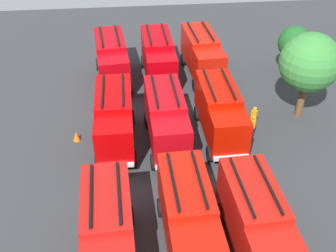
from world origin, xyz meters
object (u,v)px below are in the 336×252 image
Objects in this scene: firefighter_0 at (252,125)px; tree_1 at (310,63)px; fire_truck_4 at (166,118)px; fire_truck_8 at (257,222)px; fire_truck_6 at (202,53)px; fire_truck_2 at (108,231)px; traffic_cone_0 at (77,136)px; fire_truck_1 at (114,118)px; tree_0 at (295,43)px; fire_truck_0 at (112,58)px; firefighter_2 at (254,116)px; fire_truck_5 at (188,216)px; fire_truck_7 at (220,112)px; fire_truck_3 at (158,56)px.

tree_1 is at bearing -31.46° from firefighter_0.
fire_truck_4 is 10.36m from fire_truck_8.
fire_truck_2 is at bearing -27.00° from fire_truck_6.
tree_1 reaches higher than traffic_cone_0.
fire_truck_1 is 18.12m from tree_0.
fire_truck_0 and fire_truck_1 have the same top height.
firefighter_2 is 0.37× the size of tree_0.
fire_truck_8 is (0.73, 3.45, 0.00)m from fire_truck_5.
firefighter_2 is at bearing 13.14° from fire_truck_6.
traffic_cone_0 is at bearing -54.87° from fire_truck_6.
tree_0 is at bearing 144.56° from fire_truck_5.
fire_truck_7 is (9.05, 7.76, 0.00)m from fire_truck_0.
fire_truck_8 is at bearing -30.04° from tree_1.
fire_truck_6 is (-9.66, 4.16, 0.00)m from fire_truck_4.
fire_truck_2 is 1.00× the size of fire_truck_5.
fire_truck_1 is 0.98× the size of fire_truck_6.
fire_truck_6 is 1.02× the size of fire_truck_7.
fire_truck_8 is (9.67, 3.73, 0.00)m from fire_truck_4.
fire_truck_7 reaches higher than firefighter_2.
fire_truck_3 and fire_truck_4 have the same top height.
tree_0 is (-8.67, 8.39, 0.90)m from fire_truck_7.
firefighter_0 is at bearing 31.53° from fire_truck_3.
fire_truck_4 is at bearing 16.80° from fire_truck_0.
tree_0 is at bearing 86.47° from fire_truck_3.
tree_1 is (6.67, -1.56, 1.56)m from tree_0.
tree_1 reaches higher than fire_truck_7.
fire_truck_2 is 7.60m from fire_truck_8.
fire_truck_4 is 1.60× the size of tree_0.
fire_truck_2 is at bearing 13.96° from traffic_cone_0.
fire_truck_7 is 4.25× the size of firefighter_0.
fire_truck_1 is 9.62× the size of traffic_cone_0.
fire_truck_1 and fire_truck_4 have the same top height.
fire_truck_2 is at bearing -23.85° from fire_truck_4.
tree_0 is (0.55, 8.13, 0.90)m from fire_truck_6.
fire_truck_0 is 1.02× the size of fire_truck_5.
fire_truck_3 is 0.99× the size of fire_truck_8.
fire_truck_2 is (18.96, -0.01, 0.00)m from fire_truck_0.
firefighter_2 is at bearing -35.52° from tree_0.
fire_truck_3 is at bearing 141.98° from traffic_cone_0.
fire_truck_3 is 19.48m from fire_truck_8.
fire_truck_5 is at bearing -22.08° from fire_truck_7.
fire_truck_8 is 11.50m from firefighter_2.
tree_1 is at bearing 98.21° from fire_truck_1.
fire_truck_4 is 6.43m from firefighter_0.
fire_truck_1 and fire_truck_3 have the same top height.
fire_truck_1 is at bearing -3.62° from fire_truck_0.
fire_truck_7 is 1.06× the size of tree_1.
fire_truck_5 is 3.53m from fire_truck_8.
firefighter_2 is 2.22× the size of traffic_cone_0.
fire_truck_4 and fire_truck_8 have the same top height.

